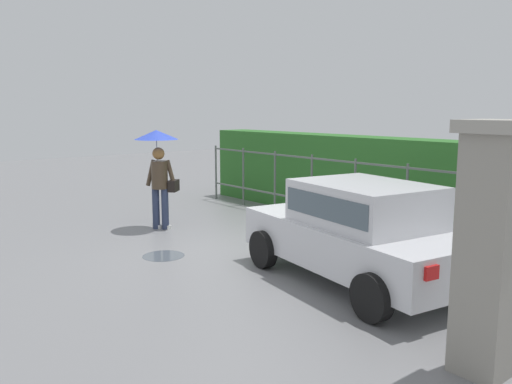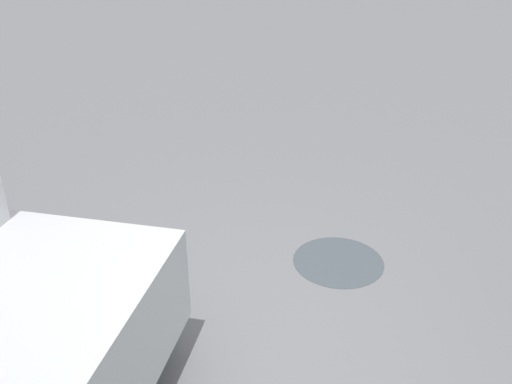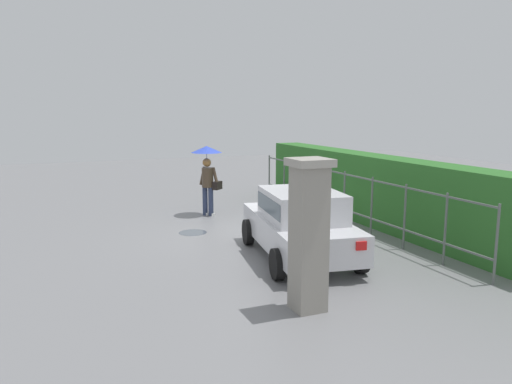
{
  "view_description": "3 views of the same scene",
  "coord_description": "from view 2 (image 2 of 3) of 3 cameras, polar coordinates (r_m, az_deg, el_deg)",
  "views": [
    {
      "loc": [
        7.15,
        -5.45,
        2.52
      ],
      "look_at": [
        0.23,
        0.21,
        1.09
      ],
      "focal_mm": 36.7,
      "sensor_mm": 36.0,
      "label": 1
    },
    {
      "loc": [
        -0.18,
        2.49,
        2.49
      ],
      "look_at": [
        -0.03,
        -0.05,
        1.18
      ],
      "focal_mm": 38.2,
      "sensor_mm": 36.0,
      "label": 2
    },
    {
      "loc": [
        11.43,
        -4.4,
        3.16
      ],
      "look_at": [
        -0.1,
        0.4,
        1.05
      ],
      "focal_mm": 34.53,
      "sensor_mm": 36.0,
      "label": 3
    }
  ],
  "objects": [
    {
      "name": "ground_plane",
      "position": [
        3.53,
        -0.61,
        -17.62
      ],
      "size": [
        40.0,
        40.0,
        0.0
      ],
      "primitive_type": "plane",
      "color": "slate"
    },
    {
      "name": "puddle_near",
      "position": [
        4.44,
        8.61,
        -7.18
      ],
      "size": [
        0.73,
        0.73,
        0.0
      ],
      "primitive_type": "cylinder",
      "color": "#4C545B",
      "rests_on": "ground"
    }
  ]
}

